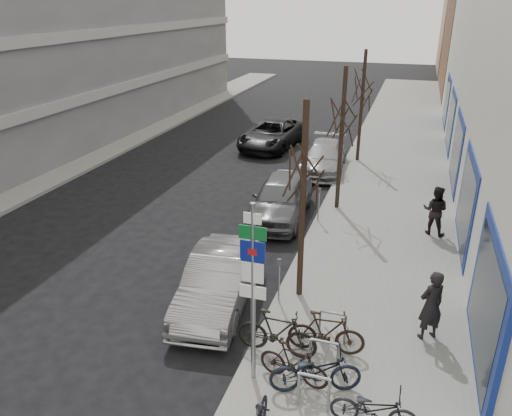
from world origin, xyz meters
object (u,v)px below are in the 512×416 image
Objects in this scene: parked_car_mid at (281,198)px; meter_mid at (319,201)px; meter_back at (342,158)px; bike_far_curb at (374,406)px; bike_mid_inner at (277,332)px; meter_front at (279,276)px; parked_car_front at (218,281)px; bike_near_right at (294,363)px; pedestrian_near at (431,305)px; tree_far at (364,80)px; lane_car at (273,134)px; highway_sign_pole at (253,285)px; parked_car_back at (324,157)px; pedestrian_far at (435,210)px; tree_mid at (343,106)px; tree_near at (304,156)px; bike_mid_curb at (316,368)px; bike_rack at (324,353)px; bike_far_inner at (326,332)px.

meter_mid is at bearing -10.47° from parked_car_mid.
bike_far_curb is (2.82, -14.59, -0.26)m from meter_back.
bike_mid_inner is 8.05m from parked_car_mid.
bike_mid_inner is at bearing -76.11° from meter_front.
parked_car_front is (-4.38, 3.17, 0.08)m from bike_far_curb.
bike_near_right is 3.66m from pedestrian_near.
lane_car is at bearing 163.54° from tree_far.
bike_near_right is (1.10, -13.87, -0.29)m from meter_back.
bike_near_right is at bearing 9.23° from highway_sign_pole.
meter_back is 5.91m from lane_car.
tree_far is 4.33× the size of meter_back.
lane_car is at bearing 115.03° from meter_mid.
pedestrian_far is (4.90, -6.06, 0.34)m from parked_car_back.
meter_mid is (-0.45, -1.50, -3.19)m from tree_mid.
bike_mid_inner is at bearing -88.46° from tree_near.
pedestrian_far is (3.46, 7.74, 0.30)m from bike_mid_inner.
bike_near_right is 0.36× the size of parked_car_front.
pedestrian_far is (3.98, -5.36, 0.11)m from meter_back.
bike_mid_curb is 1.06× the size of pedestrian_near.
meter_back is 14.09m from bike_mid_curb.
lane_car is (-4.66, 17.95, -1.71)m from highway_sign_pole.
parked_car_mid reaches higher than meter_front.
lane_car is 17.43m from pedestrian_near.
meter_back is at bearing 92.45° from tree_near.
tree_mid is (-1.20, 9.40, 3.44)m from bike_rack.
parked_car_mid is (-3.05, 7.41, 0.11)m from bike_far_inner.
parked_car_mid is at bearing 110.28° from tree_near.
bike_far_inner is (-1.25, 1.88, 0.04)m from bike_far_curb.
parked_car_mid is 2.63× the size of pedestrian_near.
meter_front is at bearing 35.88° from bike_far_curb.
pedestrian_far is at bearing 54.79° from meter_front.
bike_rack is 2.94m from pedestrian_near.
tree_far is 1.17× the size of parked_car_back.
meter_front is at bearing 8.31° from parked_car_front.
bike_far_curb is at bearing -67.99° from parked_car_mid.
tree_far reaches higher than meter_mid.
pedestrian_far is at bearing -126.56° from pedestrian_near.
tree_near is at bearing 21.02° from bike_near_right.
parked_car_back reaches higher than bike_near_right.
tree_far is 4.10m from parked_car_back.
tree_near is at bearing 27.83° from bike_far_curb.
tree_near is at bearing -86.47° from parked_car_back.
bike_mid_curb is at bearing -62.15° from meter_front.
meter_mid is 1.49m from parked_car_mid.
highway_sign_pole is 2.20× the size of bike_mid_curb.
bike_mid_curb is 8.97m from pedestrian_far.
bike_rack is 3.77m from parked_car_front.
meter_mid is 0.77× the size of bike_far_curb.
lane_car is at bearing 93.48° from parked_car_front.
meter_back is 0.71× the size of bike_far_inner.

